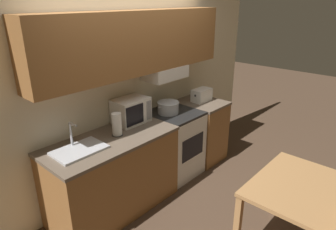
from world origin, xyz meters
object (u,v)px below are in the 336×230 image
microwave (131,111)px  paper_towel_roll (117,124)px  stove_range (174,143)px  cooking_pot (168,107)px  toaster (202,95)px  sink_basin (79,149)px  dining_table (302,197)px

microwave → paper_towel_roll: size_ratio=1.65×
stove_range → paper_towel_roll: 1.11m
stove_range → cooking_pot: size_ratio=2.49×
toaster → sink_basin: 2.06m
microwave → dining_table: microwave is taller
cooking_pot → dining_table: cooking_pot is taller
paper_towel_roll → dining_table: paper_towel_roll is taller
toaster → paper_towel_roll: (-1.57, -0.00, 0.03)m
stove_range → dining_table: size_ratio=0.92×
stove_range → microwave: size_ratio=2.16×
cooking_pot → paper_towel_roll: size_ratio=1.43×
cooking_pot → stove_range: bearing=-32.0°
microwave → paper_towel_roll: (-0.35, -0.16, -0.02)m
toaster → microwave: bearing=172.6°
stove_range → sink_basin: sink_basin is taller
cooking_pot → sink_basin: bearing=-177.8°
sink_basin → paper_towel_roll: (0.49, 0.02, 0.11)m
sink_basin → dining_table: size_ratio=0.51×
cooking_pot → microwave: size_ratio=0.87×
toaster → stove_range: bearing=-179.2°
cooking_pot → microwave: microwave is taller
stove_range → paper_towel_roll: size_ratio=3.56×
sink_basin → paper_towel_roll: size_ratio=1.97×
paper_towel_roll → dining_table: (0.62, -1.82, -0.38)m
cooking_pot → sink_basin: sink_basin is taller
toaster → paper_towel_roll: 1.57m
stove_range → microwave: (-0.60, 0.17, 0.60)m
microwave → dining_table: 2.04m
microwave → sink_basin: microwave is taller
dining_table → microwave: bearing=97.8°
microwave → dining_table: (0.27, -1.98, -0.40)m
stove_range → dining_table: 1.86m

